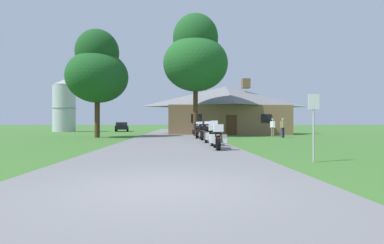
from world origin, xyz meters
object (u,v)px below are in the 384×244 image
(motorcycle_yellow_third_in_row, at_px, (207,133))
(metal_silo_distant, at_px, (64,106))
(tree_by_lodge_front, at_px, (196,56))
(bystander_white_shirt_beside_signpost, at_px, (273,126))
(motorcycle_yellow_fifth_in_row, at_px, (197,131))
(motorcycle_green_nearest_to_camera, at_px, (217,137))
(tree_left_near, at_px, (97,70))
(motorcycle_orange_farthest_in_row, at_px, (198,130))
(motorcycle_black_second_in_row, at_px, (212,135))
(motorcycle_red_fourth_in_row, at_px, (201,132))
(metal_signpost_roadside, at_px, (314,119))
(bystander_tan_shirt_near_lodge, at_px, (283,127))
(parked_black_suv_far_left, at_px, (122,126))

(motorcycle_yellow_third_in_row, relative_size, metal_silo_distant, 0.27)
(tree_by_lodge_front, bearing_deg, motorcycle_yellow_third_in_row, -89.60)
(bystander_white_shirt_beside_signpost, bearing_deg, motorcycle_yellow_fifth_in_row, -98.27)
(motorcycle_green_nearest_to_camera, bearing_deg, tree_left_near, 124.80)
(motorcycle_orange_farthest_in_row, relative_size, bystander_white_shirt_beside_signpost, 1.24)
(motorcycle_green_nearest_to_camera, height_order, motorcycle_orange_farthest_in_row, same)
(motorcycle_black_second_in_row, xyz_separation_m, motorcycle_red_fourth_in_row, (-0.15, 5.36, 0.01))
(metal_signpost_roadside, height_order, tree_by_lodge_front, tree_by_lodge_front)
(metal_silo_distant, bearing_deg, metal_signpost_roadside, -59.91)
(bystander_tan_shirt_near_lodge, xyz_separation_m, parked_black_suv_far_left, (-17.46, 20.84, -0.17))
(motorcycle_black_second_in_row, height_order, metal_silo_distant, metal_silo_distant)
(metal_silo_distant, distance_m, parked_black_suv_far_left, 9.00)
(motorcycle_red_fourth_in_row, distance_m, bystander_tan_shirt_near_lodge, 8.48)
(motorcycle_black_second_in_row, xyz_separation_m, bystander_white_shirt_beside_signpost, (6.89, 11.31, 0.34))
(motorcycle_yellow_fifth_in_row, relative_size, metal_signpost_roadside, 0.97)
(bystander_white_shirt_beside_signpost, relative_size, metal_silo_distant, 0.22)
(motorcycle_orange_farthest_in_row, bearing_deg, motorcycle_black_second_in_row, -88.03)
(motorcycle_green_nearest_to_camera, height_order, metal_signpost_roadside, metal_signpost_roadside)
(bystander_white_shirt_beside_signpost, relative_size, tree_left_near, 0.18)
(motorcycle_yellow_fifth_in_row, relative_size, tree_by_lodge_front, 0.18)
(motorcycle_orange_farthest_in_row, height_order, bystander_white_shirt_beside_signpost, bystander_white_shirt_beside_signpost)
(motorcycle_black_second_in_row, distance_m, metal_silo_distant, 35.33)
(motorcycle_black_second_in_row, height_order, motorcycle_yellow_fifth_in_row, same)
(tree_by_lodge_front, bearing_deg, parked_black_suv_far_left, 119.28)
(tree_left_near, height_order, parked_black_suv_far_left, tree_left_near)
(bystander_white_shirt_beside_signpost, bearing_deg, motorcycle_orange_farthest_in_row, -117.04)
(motorcycle_yellow_third_in_row, height_order, motorcycle_orange_farthest_in_row, same)
(metal_signpost_roadside, relative_size, tree_by_lodge_front, 0.19)
(motorcycle_black_second_in_row, relative_size, bystander_white_shirt_beside_signpost, 1.24)
(motorcycle_yellow_fifth_in_row, bearing_deg, bystander_white_shirt_beside_signpost, 33.58)
(motorcycle_yellow_third_in_row, bearing_deg, metal_signpost_roadside, -67.60)
(motorcycle_yellow_third_in_row, relative_size, motorcycle_yellow_fifth_in_row, 1.00)
(motorcycle_red_fourth_in_row, xyz_separation_m, metal_signpost_roadside, (2.56, -11.94, 0.73))
(metal_signpost_roadside, distance_m, metal_silo_distant, 42.13)
(bystander_white_shirt_beside_signpost, xyz_separation_m, tree_by_lodge_front, (-7.02, 1.03, 6.59))
(motorcycle_green_nearest_to_camera, distance_m, parked_black_suv_far_left, 34.41)
(motorcycle_yellow_third_in_row, xyz_separation_m, bystander_tan_shirt_near_lodge, (7.28, 7.00, 0.34))
(tree_by_lodge_front, relative_size, metal_silo_distant, 1.48)
(motorcycle_black_second_in_row, distance_m, metal_signpost_roadside, 7.04)
(parked_black_suv_far_left, bearing_deg, metal_silo_distant, 176.12)
(motorcycle_red_fourth_in_row, height_order, metal_silo_distant, metal_silo_distant)
(motorcycle_green_nearest_to_camera, distance_m, motorcycle_yellow_fifth_in_row, 10.26)
(motorcycle_yellow_third_in_row, bearing_deg, tree_by_lodge_front, 97.64)
(tree_left_near, bearing_deg, motorcycle_yellow_fifth_in_row, -18.06)
(motorcycle_green_nearest_to_camera, xyz_separation_m, motorcycle_yellow_third_in_row, (0.03, 5.04, 0.00))
(motorcycle_yellow_third_in_row, distance_m, tree_left_near, 12.93)
(motorcycle_black_second_in_row, bearing_deg, motorcycle_red_fourth_in_row, 97.62)
(metal_signpost_roadside, bearing_deg, motorcycle_red_fourth_in_row, 102.10)
(motorcycle_green_nearest_to_camera, relative_size, bystander_tan_shirt_near_lodge, 1.24)
(parked_black_suv_far_left, bearing_deg, motorcycle_yellow_fifth_in_row, -73.98)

